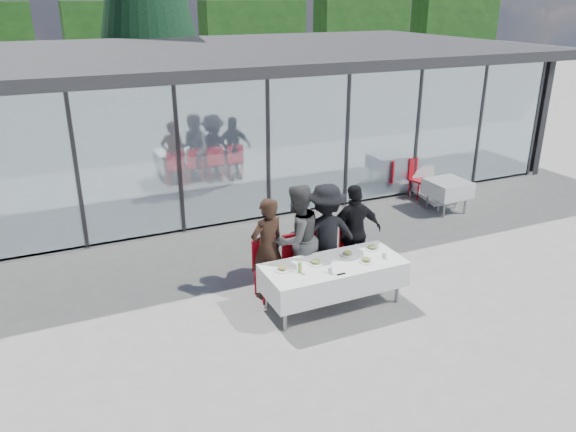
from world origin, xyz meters
The scene contains 24 objects.
ground centered at (0.00, 0.00, 0.00)m, with size 90.00×90.00×0.00m, color gray.
pavilion centered at (2.00, 8.16, 2.15)m, with size 14.80×8.80×3.44m.
treeline centered at (-2.00, 28.00, 2.20)m, with size 62.50×2.00×4.40m.
dining_table centered at (0.52, 0.12, 0.54)m, with size 2.26×0.96×0.75m.
diner_a centered at (-0.31, 0.85, 0.86)m, with size 0.63×0.63×1.72m, color #301E15.
diner_chair_a centered at (-0.31, 0.87, 0.54)m, with size 0.44×0.44×0.97m.
diner_b centered at (0.23, 0.85, 0.93)m, with size 0.91×0.91×1.87m, color #464646.
diner_chair_b centered at (0.23, 0.87, 0.54)m, with size 0.44×0.44×0.97m.
diner_c centered at (0.76, 0.85, 0.90)m, with size 1.17×1.17×1.81m, color black.
diner_chair_c centered at (0.76, 0.87, 0.54)m, with size 0.44×0.44×0.97m.
diner_d centered at (1.32, 0.85, 0.86)m, with size 1.01×1.01×1.72m, color black.
diner_chair_d centered at (1.32, 0.87, 0.54)m, with size 0.44×0.44×0.97m.
plate_a centered at (-0.31, 0.25, 0.78)m, with size 0.26×0.26×0.07m.
plate_b centered at (0.25, 0.23, 0.78)m, with size 0.26×0.26×0.07m.
plate_c centered at (0.87, 0.29, 0.78)m, with size 0.26×0.26×0.07m.
plate_d centered at (1.36, 0.32, 0.78)m, with size 0.26×0.26×0.07m.
plate_extra centered at (1.02, -0.04, 0.78)m, with size 0.26×0.26×0.07m.
juice_bottle centered at (-0.10, 0.06, 0.83)m, with size 0.06×0.06×0.17m, color #8FBB4E.
drinking_glasses centered at (0.83, -0.10, 0.80)m, with size 1.10×0.16×0.10m.
folded_eyeglasses centered at (0.44, -0.26, 0.76)m, with size 0.14×0.03×0.01m, color black.
spare_table_right centered at (4.97, 2.77, 0.55)m, with size 0.86×0.86×0.74m.
spare_chair_a centered at (4.98, 3.90, 0.54)m, with size 0.51×0.51×0.97m.
spare_chair_b centered at (4.32, 4.16, 0.54)m, with size 0.62×0.62×0.97m.
lounger centered at (5.10, 3.56, 0.26)m, with size 0.83×1.42×0.72m.
Camera 1 is at (-3.43, -6.81, 4.69)m, focal length 35.00 mm.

